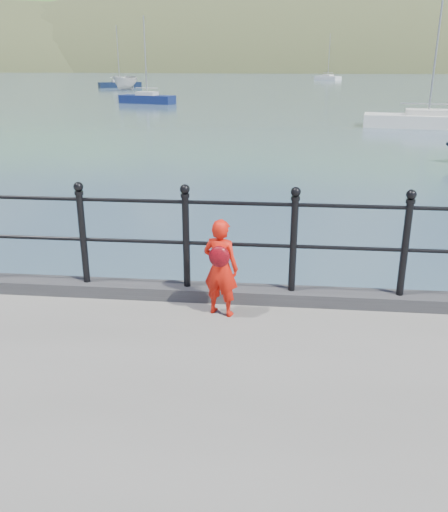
# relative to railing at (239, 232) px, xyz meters

# --- Properties ---
(ground) EXTENTS (600.00, 600.00, 0.00)m
(ground) POSITION_rel_railing_xyz_m (-0.00, 0.15, -1.82)
(ground) COLOR #2D4251
(ground) RESTS_ON ground
(kerb) EXTENTS (60.00, 0.30, 0.15)m
(kerb) POSITION_rel_railing_xyz_m (-0.00, -0.00, -0.75)
(kerb) COLOR #28282B
(kerb) RESTS_ON quay
(railing) EXTENTS (18.11, 0.11, 1.20)m
(railing) POSITION_rel_railing_xyz_m (0.00, 0.00, 0.00)
(railing) COLOR black
(railing) RESTS_ON kerb
(far_shore) EXTENTS (830.00, 200.00, 156.00)m
(far_shore) POSITION_rel_railing_xyz_m (38.34, 239.56, -24.39)
(far_shore) COLOR #333A21
(far_shore) RESTS_ON ground
(child) EXTENTS (0.45, 0.37, 1.07)m
(child) POSITION_rel_railing_xyz_m (-0.17, -0.39, -0.28)
(child) COLOR red
(child) RESTS_ON quay
(launch_white) EXTENTS (2.88, 5.06, 1.84)m
(launch_white) POSITION_rel_railing_xyz_m (-18.88, 62.10, -0.90)
(launch_white) COLOR beige
(launch_white) RESTS_ON ground
(sailboat_left) EXTENTS (5.80, 4.30, 8.11)m
(sailboat_left) POSITION_rel_railing_xyz_m (-21.95, 70.10, -1.48)
(sailboat_left) COLOR black
(sailboat_left) RESTS_ON ground
(sailboat_deep) EXTENTS (4.85, 5.25, 8.24)m
(sailboat_deep) POSITION_rel_railing_xyz_m (8.54, 102.02, -1.48)
(sailboat_deep) COLOR white
(sailboat_deep) RESTS_ON ground
(sailboat_port) EXTENTS (5.12, 2.88, 7.24)m
(sailboat_port) POSITION_rel_railing_xyz_m (-11.35, 42.24, -1.48)
(sailboat_port) COLOR #111E4E
(sailboat_port) RESTS_ON ground
(sailboat_near) EXTENTS (7.14, 3.02, 9.41)m
(sailboat_near) POSITION_rel_railing_xyz_m (8.53, 26.43, -1.48)
(sailboat_near) COLOR silver
(sailboat_near) RESTS_ON ground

